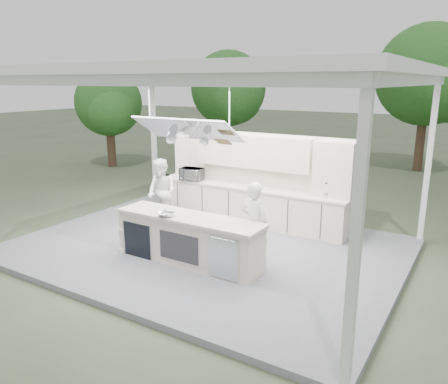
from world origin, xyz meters
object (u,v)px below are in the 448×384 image
Objects in this scene: demo_island at (188,239)px; head_chef at (255,225)px; back_counter at (249,204)px; sous_chef at (162,192)px.

head_chef reaches higher than demo_island.
back_counter is 2.70m from head_chef.
demo_island is 1.88× the size of sous_chef.
head_chef reaches higher than back_counter.
back_counter is 2.20m from sous_chef.
demo_island is at bearing 32.29° from head_chef.
back_counter is at bearing 46.02° from sous_chef.
demo_island is 1.85× the size of head_chef.
head_chef is (1.19, 0.51, 0.36)m from demo_island.
sous_chef is (-3.17, 1.08, -0.01)m from head_chef.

